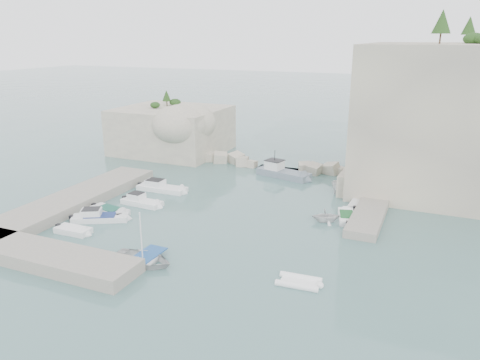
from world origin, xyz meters
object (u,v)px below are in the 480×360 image
at_px(tender_east_a, 326,222).
at_px(tender_east_d, 353,197).
at_px(rowboat, 143,264).
at_px(tender_east_c, 359,205).
at_px(motorboat_e, 74,233).
at_px(motorboat_d, 100,221).
at_px(inflatable_dinghy, 299,284).
at_px(work_boat, 284,177).
at_px(motorboat_a, 162,191).
at_px(tender_east_b, 346,219).
at_px(motorboat_c, 109,213).
at_px(motorboat_b, 142,205).

bearing_deg(tender_east_a, tender_east_d, -32.22).
relative_size(rowboat, tender_east_c, 1.05).
distance_m(motorboat_e, tender_east_c, 29.90).
relative_size(motorboat_d, rowboat, 1.14).
bearing_deg(inflatable_dinghy, tender_east_a, 91.40).
xyz_separation_m(inflatable_dinghy, work_boat, (-9.83, 26.12, 0.00)).
xyz_separation_m(motorboat_a, tender_east_b, (22.18, -0.47, 0.00)).
xyz_separation_m(tender_east_a, tender_east_b, (1.79, 1.40, 0.00)).
relative_size(motorboat_d, tender_east_c, 1.20).
height_order(motorboat_d, tender_east_d, tender_east_d).
bearing_deg(tender_east_c, work_boat, 59.72).
bearing_deg(motorboat_e, tender_east_b, 29.48).
distance_m(motorboat_e, work_boat, 28.31).
bearing_deg(work_boat, tender_east_d, -10.04).
bearing_deg(motorboat_c, tender_east_b, 28.12).
bearing_deg(inflatable_dinghy, tender_east_b, 83.83).
xyz_separation_m(motorboat_b, tender_east_c, (21.98, 9.49, 0.00)).
xyz_separation_m(tender_east_c, work_boat, (-11.04, 6.92, 0.00)).
xyz_separation_m(motorboat_d, motorboat_e, (-0.29, -3.52, 0.00)).
bearing_deg(inflatable_dinghy, work_boat, 107.43).
height_order(rowboat, tender_east_d, tender_east_d).
distance_m(inflatable_dinghy, tender_east_d, 21.65).
bearing_deg(tender_east_c, inflatable_dinghy, 178.18).
distance_m(motorboat_c, work_boat, 23.57).
bearing_deg(tender_east_b, motorboat_b, 87.71).
bearing_deg(motorboat_a, motorboat_b, -83.53).
xyz_separation_m(motorboat_b, motorboat_e, (-1.49, -9.03, 0.00)).
bearing_deg(motorboat_e, tender_east_a, 28.80).
height_order(motorboat_c, work_boat, work_boat).
bearing_deg(tender_east_d, motorboat_b, 122.83).
height_order(motorboat_c, tender_east_a, tender_east_a).
distance_m(motorboat_e, rowboat, 9.97).
xyz_separation_m(motorboat_e, tender_east_c, (23.47, 18.52, 0.00)).
bearing_deg(tender_east_d, motorboat_a, 110.62).
height_order(motorboat_a, tender_east_a, tender_east_a).
distance_m(rowboat, work_boat, 28.18).
distance_m(inflatable_dinghy, tender_east_c, 19.24).
xyz_separation_m(motorboat_a, motorboat_c, (-1.03, -8.61, 0.00)).
height_order(motorboat_b, motorboat_c, motorboat_b).
bearing_deg(motorboat_a, rowboat, -63.23).
bearing_deg(tender_east_d, motorboat_e, 136.22).
distance_m(tender_east_b, tender_east_d, 7.32).
distance_m(inflatable_dinghy, tender_east_a, 13.00).
bearing_deg(motorboat_c, motorboat_a, 91.97).
relative_size(rowboat, tender_east_a, 1.87).
relative_size(inflatable_dinghy, tender_east_a, 1.26).
distance_m(rowboat, tender_east_b, 21.07).
bearing_deg(tender_east_c, motorboat_b, 115.14).
relative_size(tender_east_d, work_boat, 0.65).
relative_size(motorboat_e, rowboat, 0.71).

